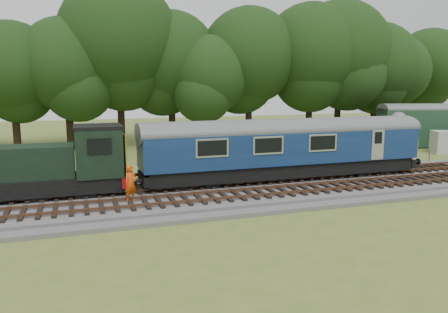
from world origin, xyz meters
name	(u,v)px	position (x,y,z in m)	size (l,w,h in m)	color
ground	(239,194)	(0.00, 0.00, 0.00)	(120.00, 120.00, 0.00)	#5A6B27
ballast	(239,191)	(0.00, 0.00, 0.17)	(70.00, 7.00, 0.35)	#4C4C4F
track_north	(231,182)	(0.00, 1.40, 0.42)	(67.20, 2.40, 0.21)	black
track_south	(249,194)	(0.00, -1.60, 0.42)	(67.20, 2.40, 0.21)	black
fence	(215,178)	(0.00, 4.50, 0.00)	(64.00, 0.12, 1.00)	#6B6054
tree_line	(165,145)	(0.00, 22.00, 0.00)	(70.00, 8.00, 18.00)	black
dmu_railcar	(285,144)	(3.61, 1.40, 2.61)	(18.05, 2.86, 3.88)	black
shunter_loco	(45,167)	(-10.31, 1.40, 1.97)	(8.91, 2.60, 3.38)	black
worker	(131,184)	(-6.22, -0.99, 1.29)	(0.68, 0.45, 1.88)	#E64E0C
shed	(363,135)	(18.35, 13.60, 1.33)	(3.27, 3.27, 2.62)	#183622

